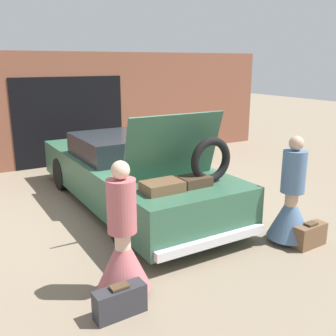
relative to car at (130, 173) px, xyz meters
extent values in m
plane|color=#7F705B|center=(0.00, 0.00, -0.60)|extent=(40.00, 40.00, 0.00)
cube|color=brown|center=(0.00, 3.54, 0.80)|extent=(12.00, 0.12, 2.80)
cube|color=black|center=(0.00, 3.47, 0.50)|extent=(2.80, 0.02, 2.20)
cube|color=#336047|center=(0.00, 0.00, -0.08)|extent=(1.82, 4.95, 0.68)
cube|color=#1E2328|center=(0.00, 0.30, 0.46)|extent=(1.60, 1.58, 0.40)
cylinder|color=black|center=(-0.84, 1.54, -0.27)|extent=(0.18, 0.65, 0.65)
cylinder|color=black|center=(0.84, 1.54, -0.27)|extent=(0.18, 0.65, 0.65)
cylinder|color=black|center=(-0.84, -1.48, -0.27)|extent=(0.18, 0.65, 0.65)
cylinder|color=black|center=(0.84, -1.48, -0.27)|extent=(0.18, 0.65, 0.65)
cube|color=silver|center=(0.00, -2.51, -0.32)|extent=(1.73, 0.10, 0.12)
cube|color=#336047|center=(0.00, -1.51, 0.76)|extent=(1.54, 0.33, 1.00)
cube|color=brown|center=(-0.41, -1.89, 0.34)|extent=(0.54, 0.38, 0.14)
cube|color=#473323|center=(0.12, -1.89, 0.33)|extent=(0.43, 0.33, 0.13)
torus|color=black|center=(0.40, -1.89, 0.60)|extent=(0.67, 0.12, 0.67)
cylinder|color=beige|center=(-1.32, -2.59, -0.22)|extent=(0.18, 0.18, 0.76)
cone|color=#B25B60|center=(-1.32, -2.59, -0.18)|extent=(0.61, 0.61, 0.68)
cylinder|color=#B25B60|center=(-1.32, -2.59, 0.46)|extent=(0.32, 0.32, 0.60)
sphere|color=beige|center=(-1.32, -2.59, 0.86)|extent=(0.20, 0.20, 0.20)
cylinder|color=tan|center=(1.31, -2.61, -0.21)|extent=(0.18, 0.18, 0.76)
cone|color=slate|center=(1.31, -2.61, -0.18)|extent=(0.64, 0.64, 0.69)
cylinder|color=slate|center=(1.31, -2.61, 0.47)|extent=(0.34, 0.34, 0.60)
sphere|color=tan|center=(1.31, -2.61, 0.88)|extent=(0.21, 0.21, 0.21)
cube|color=#2D2D33|center=(-1.53, -2.95, -0.44)|extent=(0.56, 0.21, 0.32)
cube|color=#4C3823|center=(-1.53, -2.95, -0.26)|extent=(0.20, 0.12, 0.02)
cube|color=brown|center=(1.45, -2.87, -0.43)|extent=(0.53, 0.22, 0.33)
cube|color=#4C3823|center=(1.45, -2.87, -0.25)|extent=(0.19, 0.13, 0.02)
camera|label=1|loc=(-2.91, -6.26, 1.96)|focal=42.00mm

